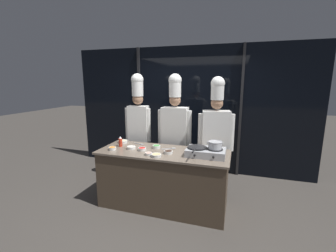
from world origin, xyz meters
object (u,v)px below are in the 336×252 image
Objects in this scene: prep_bowl_onion at (131,147)px; prep_bowl_carrots at (112,148)px; prep_bowl_scallions at (156,146)px; serving_spoon_solid at (171,148)px; frying_pan at (197,146)px; prep_bowl_bell_pepper at (142,149)px; prep_bowl_noodles at (123,141)px; stock_pot at (215,145)px; serving_spoon_slotted at (140,144)px; chef_line at (216,130)px; chef_sous at (175,125)px; portable_stove at (206,152)px; chef_head at (138,119)px; squeeze_bottle_chili at (120,142)px; prep_bowl_soy_glaze at (168,152)px; prep_bowl_shrimp at (149,154)px; prep_bowl_ginger at (156,155)px.

prep_bowl_onion is 0.29m from prep_bowl_carrots.
prep_bowl_scallions reaches higher than serving_spoon_solid.
prep_bowl_bell_pepper is at bearing -177.53° from frying_pan.
prep_bowl_bell_pepper is at bearing -31.71° from prep_bowl_noodles.
stock_pot is 1.32m from serving_spoon_slotted.
chef_line reaches higher than prep_bowl_scallions.
prep_bowl_onion is 0.91m from chef_sous.
portable_stove is 1.10× the size of frying_pan.
prep_bowl_scallions reaches higher than prep_bowl_bell_pepper.
chef_head is 1.00× the size of chef_sous.
prep_bowl_onion is at bearing -179.31° from frying_pan.
chef_line reaches higher than squeeze_bottle_chili.
prep_bowl_soy_glaze is 0.30m from prep_bowl_shrimp.
prep_bowl_bell_pepper is at bearing 64.09° from chef_sous.
frying_pan reaches higher than prep_bowl_soy_glaze.
serving_spoon_slotted is (-0.34, 0.12, -0.02)m from prep_bowl_scallions.
prep_bowl_scallions is at bearing -19.34° from serving_spoon_slotted.
prep_bowl_bell_pepper is at bearing -7.01° from prep_bowl_onion.
squeeze_bottle_chili is 0.25m from prep_bowl_onion.
portable_stove is 4.26× the size of prep_bowl_scallions.
serving_spoon_slotted is at bearing 3.89° from chef_line.
prep_bowl_scallions is (-0.69, 0.15, -0.11)m from frying_pan.
serving_spoon_solid is at bearing 77.45° from prep_bowl_ginger.
frying_pan is 1.45m from chef_head.
frying_pan reaches higher than prep_bowl_shrimp.
serving_spoon_solid is (-0.57, 0.18, -0.05)m from portable_stove.
chef_head is (-0.57, 0.90, 0.34)m from prep_bowl_shrimp.
prep_bowl_bell_pepper is 0.06× the size of chef_sous.
prep_bowl_scallions reaches higher than prep_bowl_onion.
chef_line is (0.88, 0.80, 0.25)m from prep_bowl_shrimp.
prep_bowl_bell_pepper is (-0.86, -0.04, -0.11)m from frying_pan.
prep_bowl_ginger is (-0.80, -0.26, -0.15)m from stock_pot.
serving_spoon_slotted is (0.29, 0.42, -0.02)m from prep_bowl_carrots.
chef_sous is at bearing 73.13° from prep_bowl_scallions.
frying_pan is 0.26m from stock_pot.
prep_bowl_ginger is at bearing 87.91° from chef_sous.
prep_bowl_noodles is 0.92m from serving_spoon_solid.
prep_bowl_scallions is 0.70m from prep_bowl_carrots.
portable_stove is 0.17m from stock_pot.
prep_bowl_noodles is 1.62m from chef_line.
portable_stove reaches higher than prep_bowl_onion.
serving_spoon_solid is at bearing 7.77° from prep_bowl_scallions.
prep_bowl_carrots is at bearing -152.56° from prep_bowl_onion.
prep_bowl_shrimp is (0.61, -0.27, -0.06)m from squeeze_bottle_chili.
serving_spoon_slotted is (-0.60, 0.33, -0.02)m from prep_bowl_soy_glaze.
chef_head reaches higher than prep_bowl_bell_pepper.
stock_pot reaches higher than squeeze_bottle_chili.
prep_bowl_onion is at bearing 175.64° from prep_bowl_soy_glaze.
prep_bowl_carrots reaches higher than prep_bowl_shrimp.
prep_bowl_carrots is at bearing -173.58° from frying_pan.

